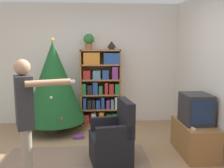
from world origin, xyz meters
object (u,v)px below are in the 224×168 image
bookshelf (101,87)px  potted_plant (89,40)px  armchair (113,141)px  table_lamp (112,45)px  christmas_tree (54,82)px  standing_person (26,115)px  television (196,109)px

bookshelf → potted_plant: potted_plant is taller
bookshelf → armchair: size_ratio=1.76×
armchair → table_lamp: (0.10, 1.82, 1.40)m
christmas_tree → table_lamp: christmas_tree is taller
christmas_tree → standing_person: size_ratio=1.19×
table_lamp → bookshelf: bearing=-177.5°
standing_person → potted_plant: size_ratio=4.72×
standing_person → potted_plant: bearing=144.5°
television → potted_plant: bearing=136.2°
standing_person → table_lamp: size_ratio=7.77×
bookshelf → armchair: (0.13, -1.81, -0.50)m
television → table_lamp: (-1.21, 1.61, 0.99)m
television → standing_person: bearing=-159.4°
potted_plant → table_lamp: (0.48, 0.00, -0.09)m
television → christmas_tree: size_ratio=0.27×
christmas_tree → potted_plant: 1.14m
potted_plant → table_lamp: size_ratio=1.64×
armchair → standing_person: (-1.04, -0.67, 0.59)m
standing_person → table_lamp: (1.14, 2.49, 0.81)m
bookshelf → christmas_tree: christmas_tree is taller
bookshelf → potted_plant: 1.02m
bookshelf → armchair: bookshelf is taller
armchair → standing_person: bearing=-66.3°
christmas_tree → standing_person: bearing=-89.4°
armchair → table_lamp: table_lamp is taller
television → christmas_tree: (-2.37, 1.21, 0.27)m
christmas_tree → television: bearing=-27.1°
bookshelf → christmas_tree: (-0.93, -0.39, 0.18)m
bookshelf → christmas_tree: size_ratio=0.88×
christmas_tree → potted_plant: size_ratio=5.62×
bookshelf → television: (1.44, -1.60, -0.09)m
potted_plant → armchair: bearing=-78.2°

